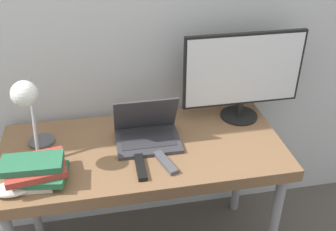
{
  "coord_description": "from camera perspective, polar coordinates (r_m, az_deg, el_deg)",
  "views": [
    {
      "loc": [
        -0.16,
        -1.21,
        1.88
      ],
      "look_at": [
        0.12,
        0.28,
        0.95
      ],
      "focal_mm": 42.0,
      "sensor_mm": 36.0,
      "label": 1
    }
  ],
  "objects": [
    {
      "name": "monitor",
      "position": [
        2.04,
        10.86,
        6.0
      ],
      "size": [
        0.62,
        0.2,
        0.47
      ],
      "color": "black",
      "rests_on": "desk"
    },
    {
      "name": "desk",
      "position": [
        1.94,
        -3.64,
        -6.32
      ],
      "size": [
        1.36,
        0.63,
        0.77
      ],
      "color": "brown",
      "rests_on": "ground_plane"
    },
    {
      "name": "tv_remote",
      "position": [
        1.76,
        -4.0,
        -7.48
      ],
      "size": [
        0.04,
        0.17,
        0.02
      ],
      "color": "black",
      "rests_on": "desk"
    },
    {
      "name": "media_remote",
      "position": [
        1.78,
        -0.35,
        -6.83
      ],
      "size": [
        0.09,
        0.17,
        0.02
      ],
      "color": "#4C4C51",
      "rests_on": "desk"
    },
    {
      "name": "book_stack",
      "position": [
        1.74,
        -18.69,
        -7.55
      ],
      "size": [
        0.27,
        0.23,
        0.12
      ],
      "color": "silver",
      "rests_on": "desk"
    },
    {
      "name": "laptop",
      "position": [
        1.91,
        -3.03,
        -2.4
      ],
      "size": [
        0.31,
        0.24,
        0.23
      ],
      "color": "#38383D",
      "rests_on": "desk"
    },
    {
      "name": "wall_back",
      "position": [
        2.0,
        -5.74,
        14.53
      ],
      "size": [
        8.0,
        0.05,
        2.6
      ],
      "color": "silver",
      "rests_on": "ground_plane"
    },
    {
      "name": "desk_lamp",
      "position": [
        1.75,
        -19.68,
        1.68
      ],
      "size": [
        0.12,
        0.28,
        0.41
      ],
      "color": "#4C4C51",
      "rests_on": "desk"
    },
    {
      "name": "game_controller",
      "position": [
        1.75,
        -21.73,
        -9.88
      ],
      "size": [
        0.16,
        0.09,
        0.04
      ],
      "color": "white",
      "rests_on": "desk"
    }
  ]
}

